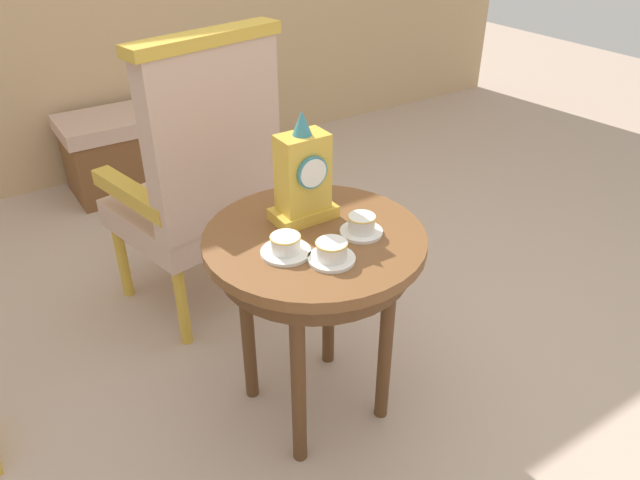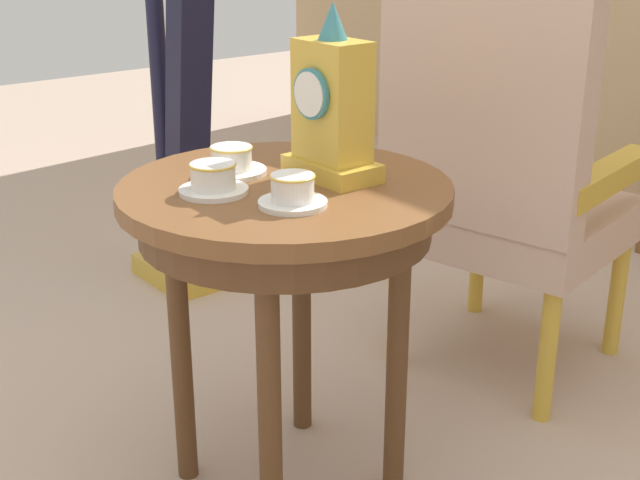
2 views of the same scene
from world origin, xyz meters
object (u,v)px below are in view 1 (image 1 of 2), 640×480
Objects in this scene: side_table at (315,259)px; armchair at (201,178)px; teacup_center at (362,226)px; mantel_clock at (303,178)px; teacup_left at (286,246)px; window_bench at (149,146)px; teacup_right at (332,252)px.

armchair reaches higher than side_table.
teacup_center is 0.37× the size of mantel_clock.
armchair is (-0.05, 0.70, -0.00)m from side_table.
teacup_left reaches higher than window_bench.
mantel_clock reaches higher than side_table.
mantel_clock is (-0.09, 0.16, 0.11)m from teacup_center.
armchair reaches higher than mantel_clock.
mantel_clock is 0.29× the size of armchair.
mantel_clock is 1.99m from window_bench.
mantel_clock is at bearing 75.99° from teacup_right.
teacup_right is 0.39× the size of mantel_clock.
side_table is at bearing -94.20° from window_bench.
teacup_left is (-0.12, -0.04, 0.11)m from side_table.
side_table is 2.03× the size of mantel_clock.
teacup_right is 2.19m from window_bench.
teacup_left is 0.24m from teacup_center.
window_bench is at bearing 85.80° from side_table.
teacup_left is 1.07× the size of teacup_right.
teacup_left is at bearing -136.05° from mantel_clock.
teacup_right is (-0.03, -0.14, 0.11)m from side_table.
side_table is 4.92× the size of teacup_left.
window_bench is at bearing 89.16° from teacup_center.
teacup_right is at bearing -104.01° from mantel_clock.
mantel_clock is (0.14, 0.14, 0.11)m from teacup_left.
teacup_right is at bearing -88.68° from armchair.
teacup_left is 0.76m from armchair.
teacup_center is (0.12, -0.07, 0.11)m from side_table.
side_table is 5.26× the size of teacup_right.
teacup_right is at bearing -94.86° from window_bench.
window_bench is (0.20, 1.29, -0.37)m from armchair.
teacup_left is 0.13m from teacup_right.
side_table is at bearing -103.85° from mantel_clock.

